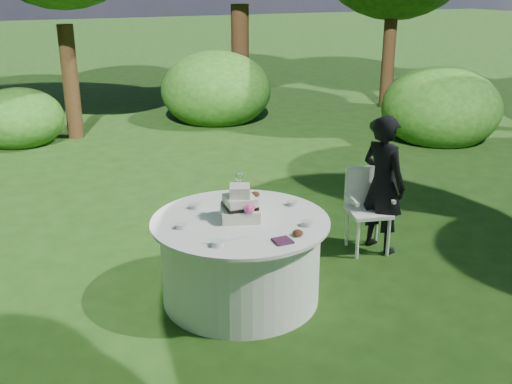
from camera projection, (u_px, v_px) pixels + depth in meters
ground at (241, 297)px, 5.45m from camera, size 80.00×80.00×0.00m
napkins at (283, 241)px, 4.75m from camera, size 0.14×0.14×0.02m
feather_plume at (229, 238)px, 4.80m from camera, size 0.48×0.07×0.01m
guest at (383, 184)px, 6.20m from camera, size 0.46×0.60×1.46m
table at (241, 259)px, 5.32m from camera, size 1.56×1.56×0.77m
cake at (240, 206)px, 5.17m from camera, size 0.41×0.41×0.43m
chair at (367, 203)px, 6.29m from camera, size 0.50×0.50×0.89m
votives at (240, 220)px, 5.13m from camera, size 1.20×0.94×0.04m
petal_cups at (275, 212)px, 5.29m from camera, size 0.15×1.07×0.05m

